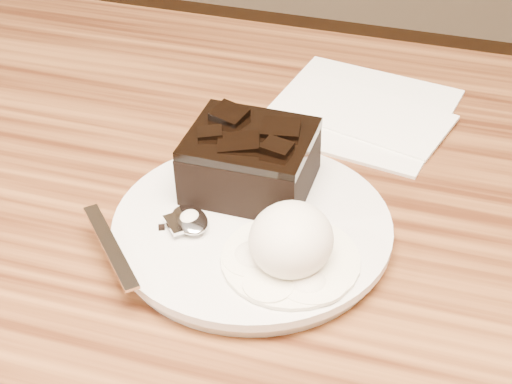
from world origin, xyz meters
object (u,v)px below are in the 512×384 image
(plate, at_px, (252,231))
(napkin, at_px, (360,110))
(spoon, at_px, (190,221))
(brownie, at_px, (250,164))
(ice_cream_scoop, at_px, (291,240))

(plate, distance_m, napkin, 0.22)
(plate, relative_size, spoon, 1.42)
(plate, xyz_separation_m, spoon, (-0.04, -0.02, 0.01))
(brownie, xyz_separation_m, spoon, (-0.03, -0.06, -0.02))
(plate, bearing_deg, napkin, 78.19)
(spoon, xyz_separation_m, napkin, (0.09, 0.23, -0.02))
(ice_cream_scoop, bearing_deg, brownie, 124.94)
(napkin, bearing_deg, plate, -101.81)
(ice_cream_scoop, distance_m, spoon, 0.09)
(plate, xyz_separation_m, ice_cream_scoop, (0.04, -0.04, 0.03))
(plate, bearing_deg, brownie, 109.09)
(ice_cream_scoop, distance_m, napkin, 0.25)
(plate, bearing_deg, spoon, -157.61)
(spoon, bearing_deg, ice_cream_scoop, -54.32)
(plate, distance_m, ice_cream_scoop, 0.06)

